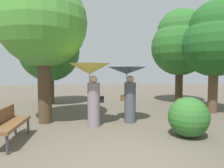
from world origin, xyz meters
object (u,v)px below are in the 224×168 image
Objects in this scene: tree_near_left at (50,47)px; tree_far_back at (215,39)px; person_left at (91,79)px; person_right at (128,81)px; park_bench at (8,122)px; tree_mid_left at (43,14)px; tree_mid_right at (180,42)px.

tree_near_left reaches higher than tree_far_back.
person_right is at bearing -76.62° from person_left.
person_right is 1.23× the size of park_bench.
park_bench is 0.29× the size of tree_mid_left.
tree_near_left is at bearing 101.53° from tree_mid_left.
person_left is at bearing -61.45° from tree_near_left.
tree_mid_right is at bearing -51.40° from park_bench.
tree_near_left is 0.93× the size of tree_mid_right.
park_bench is 3.58m from tree_mid_left.
park_bench is 0.30× the size of tree_mid_right.
park_bench is 9.00m from tree_mid_right.
tree_near_left is 6.87m from tree_mid_right.
person_right is 5.46m from tree_near_left.
tree_mid_left reaches higher than person_right.
person_right reaches higher than park_bench.
tree_far_back is at bearing -76.25° from person_left.
person_right is 3.51m from tree_mid_left.
person_right is 0.41× the size of tree_far_back.
tree_mid_left reaches higher than person_left.
person_left is 0.42× the size of tree_near_left.
tree_near_left is 3.88m from tree_mid_left.
tree_mid_left is at bearing 66.68° from person_left.
tree_mid_right is (6.09, 3.81, -0.32)m from tree_mid_left.
person_left is 5.07m from tree_near_left.
tree_mid_right is at bearing -51.56° from person_left.
tree_mid_right is 1.11× the size of tree_far_back.
tree_near_left is at bearing 1.53° from park_bench.
park_bench is 7.84m from tree_far_back.
tree_near_left is (-0.40, 5.59, 2.44)m from park_bench.
tree_mid_left is 1.06× the size of tree_mid_right.
park_bench is at bearing 113.80° from person_right.
person_left is at bearing -57.95° from park_bench.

